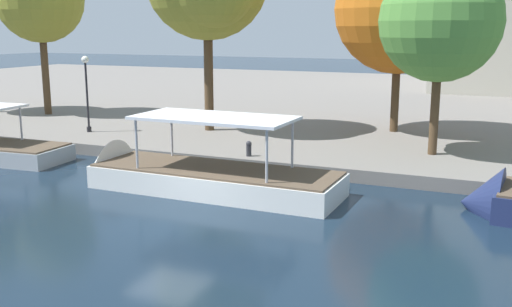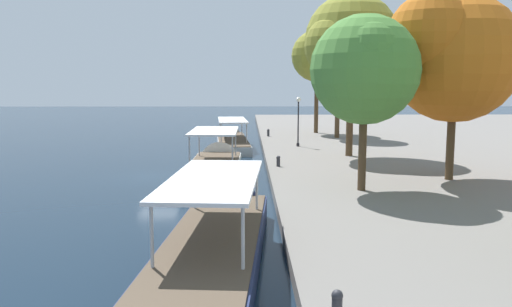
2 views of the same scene
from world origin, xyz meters
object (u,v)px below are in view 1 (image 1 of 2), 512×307
Objects in this scene: tree_1 at (441,21)px; mooring_bollard_2 at (249,148)px; lamp_post at (86,85)px; tree_0 at (401,6)px; tour_boat_1 at (190,179)px.

mooring_bollard_2 is at bearing -153.25° from tree_1.
lamp_post is 0.41× the size of tree_0.
mooring_bollard_2 is 0.08× the size of tree_1.
tour_boat_1 is 1.27× the size of tree_1.
tree_0 is at bearing -112.48° from tour_boat_1.
tour_boat_1 is at bearing -136.33° from tree_1.
tour_boat_1 is at bearing -99.76° from mooring_bollard_2.
tour_boat_1 is 2.63× the size of lamp_post.
mooring_bollard_2 is 12.58m from tree_0.
lamp_post is at bearing -175.36° from tree_1.
tour_boat_1 is 13.52m from tree_1.
tree_1 reaches higher than tour_boat_1.
lamp_post is (-11.26, 2.42, 2.33)m from mooring_bollard_2.
tree_0 is (5.80, 13.60, 7.29)m from tour_boat_1.
lamp_post is at bearing -156.98° from tree_0.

